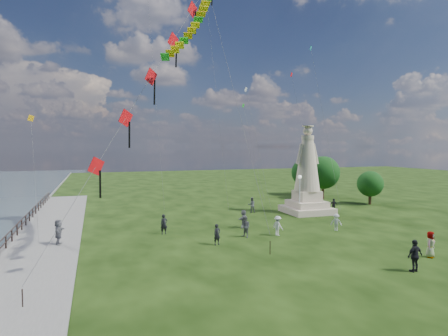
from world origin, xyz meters
name	(u,v)px	position (x,y,z in m)	size (l,w,h in m)	color
waterfront	(21,253)	(-15.24, 8.99, -0.06)	(200.00, 200.00, 1.51)	#384D54
statue	(307,180)	(11.16, 15.78, 3.54)	(4.69, 4.69, 9.38)	#C2AC93
lamppost	(300,186)	(9.53, 14.57, 3.05)	(0.39, 0.39, 4.23)	silver
tree_row	(323,174)	(19.44, 25.06, 3.33)	(6.48, 14.17, 5.84)	#382314
person_0	(217,234)	(-2.07, 6.45, 0.76)	(0.56, 0.36, 1.52)	black
person_1	(245,227)	(0.72, 7.84, 0.84)	(0.82, 0.50, 1.68)	#595960
person_2	(278,226)	(3.43, 7.58, 0.79)	(1.02, 0.53, 1.58)	silver
person_3	(415,256)	(6.76, -2.83, 0.93)	(1.09, 0.56, 1.86)	black
person_4	(430,244)	(9.97, -0.99, 0.85)	(0.83, 0.51, 1.69)	#595960
person_5	(59,233)	(-12.94, 9.95, 0.91)	(1.68, 0.73, 1.81)	#595960
person_6	(164,224)	(-5.12, 11.07, 0.81)	(0.59, 0.39, 1.62)	black
person_7	(252,205)	(5.61, 17.92, 0.83)	(0.81, 0.50, 1.67)	#595960
person_8	(336,222)	(8.95, 7.52, 0.72)	(0.93, 0.48, 1.44)	silver
person_9	(334,205)	(14.29, 15.38, 0.73)	(0.85, 0.44, 1.46)	black
person_11	(244,219)	(1.93, 11.17, 0.79)	(1.47, 0.63, 1.58)	#595960
red_kite_train	(161,64)	(-6.38, 4.61, 12.29)	(11.83, 9.35, 19.81)	black
small_kites	(225,86)	(4.15, 22.58, 14.18)	(31.06, 18.55, 26.84)	silver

